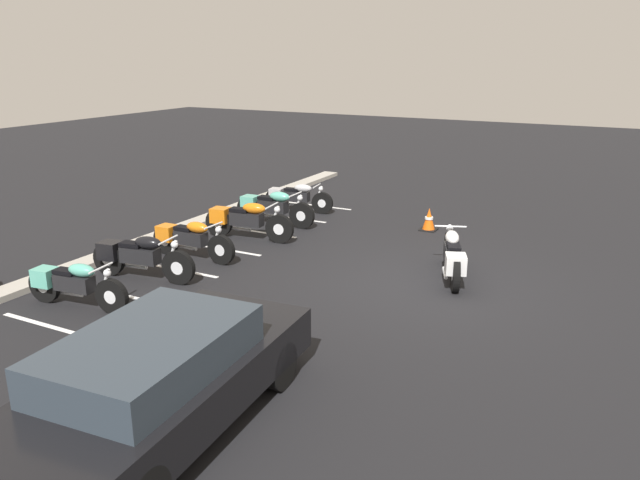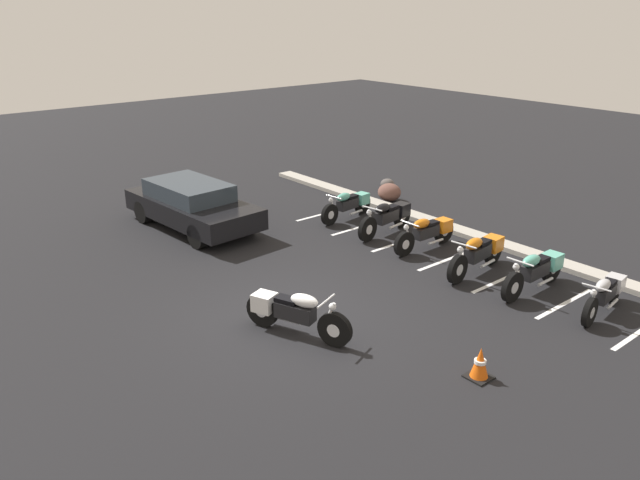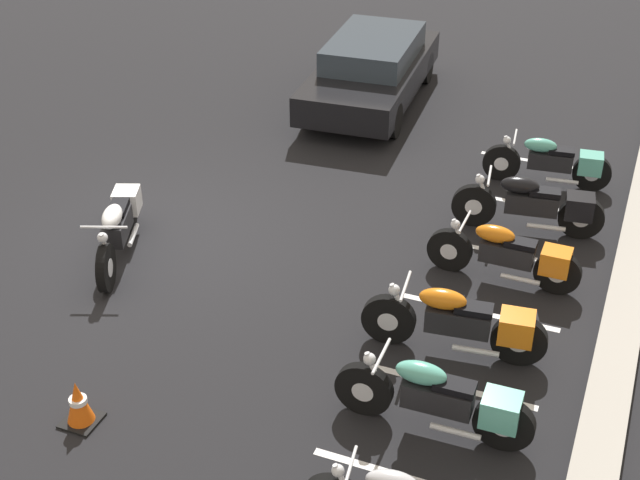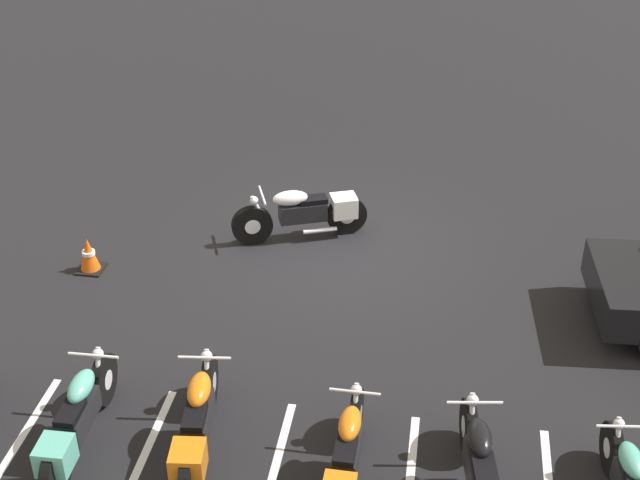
% 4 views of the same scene
% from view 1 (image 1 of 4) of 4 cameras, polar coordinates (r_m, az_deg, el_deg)
% --- Properties ---
extents(ground, '(60.00, 60.00, 0.00)m').
position_cam_1_polar(ground, '(12.03, 9.54, -3.97)').
color(ground, black).
extents(motorcycle_white_featured, '(2.13, 1.02, 0.88)m').
position_cam_1_polar(motorcycle_white_featured, '(12.23, 12.02, -1.44)').
color(motorcycle_white_featured, black).
rests_on(motorcycle_white_featured, ground).
extents(parked_bike_0, '(0.62, 2.05, 0.81)m').
position_cam_1_polar(parked_bike_0, '(11.50, -21.75, -3.69)').
color(parked_bike_0, black).
rests_on(parked_bike_0, ground).
extents(parked_bike_1, '(0.72, 2.22, 0.88)m').
position_cam_1_polar(parked_bike_1, '(12.49, -16.35, -1.39)').
color(parked_bike_1, black).
rests_on(parked_bike_1, ground).
extents(parked_bike_2, '(0.59, 2.11, 0.83)m').
position_cam_1_polar(parked_bike_2, '(13.49, -11.92, 0.16)').
color(parked_bike_2, black).
rests_on(parked_bike_2, ground).
extents(parked_bike_3, '(0.68, 2.25, 0.89)m').
position_cam_1_polar(parked_bike_3, '(14.69, -6.95, 1.88)').
color(parked_bike_3, black).
rests_on(parked_bike_3, ground).
extents(parked_bike_4, '(0.62, 2.22, 0.87)m').
position_cam_1_polar(parked_bike_4, '(15.89, -4.51, 3.06)').
color(parked_bike_4, black).
rests_on(parked_bike_4, ground).
extents(parked_bike_5, '(0.63, 1.97, 0.78)m').
position_cam_1_polar(parked_bike_5, '(17.20, -2.29, 3.98)').
color(parked_bike_5, black).
rests_on(parked_bike_5, ground).
extents(car_black, '(4.42, 2.10, 1.29)m').
position_cam_1_polar(car_black, '(7.44, -14.52, -12.15)').
color(car_black, black).
rests_on(car_black, ground).
extents(concrete_curb, '(18.00, 0.50, 0.12)m').
position_cam_1_polar(concrete_curb, '(15.18, -14.38, 0.35)').
color(concrete_curb, '#A8A399').
rests_on(concrete_curb, ground).
extents(traffic_cone, '(0.40, 0.40, 0.56)m').
position_cam_1_polar(traffic_cone, '(15.60, 9.93, 1.83)').
color(traffic_cone, black).
rests_on(traffic_cone, ground).
extents(stall_line_0, '(0.10, 2.10, 0.00)m').
position_cam_1_polar(stall_line_0, '(11.00, -23.58, -7.21)').
color(stall_line_0, white).
rests_on(stall_line_0, ground).
extents(stall_line_1, '(0.10, 2.10, 0.00)m').
position_cam_1_polar(stall_line_1, '(11.93, -17.87, -4.74)').
color(stall_line_1, white).
rests_on(stall_line_1, ground).
extents(stall_line_2, '(0.10, 2.10, 0.00)m').
position_cam_1_polar(stall_line_2, '(12.98, -13.06, -2.61)').
color(stall_line_2, white).
rests_on(stall_line_2, ground).
extents(stall_line_3, '(0.10, 2.10, 0.00)m').
position_cam_1_polar(stall_line_3, '(14.12, -9.02, -0.80)').
color(stall_line_3, white).
rests_on(stall_line_3, ground).
extents(stall_line_4, '(0.10, 2.10, 0.00)m').
position_cam_1_polar(stall_line_4, '(15.33, -5.60, 0.74)').
color(stall_line_4, white).
rests_on(stall_line_4, ground).
extents(stall_line_5, '(0.10, 2.10, 0.00)m').
position_cam_1_polar(stall_line_5, '(16.60, -2.69, 2.05)').
color(stall_line_5, white).
rests_on(stall_line_5, ground).
extents(stall_line_6, '(0.10, 2.10, 0.00)m').
position_cam_1_polar(stall_line_6, '(17.91, -0.20, 3.16)').
color(stall_line_6, white).
rests_on(stall_line_6, ground).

